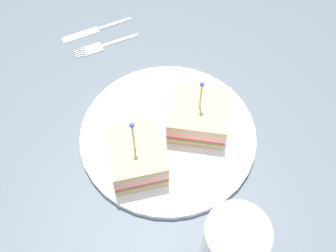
# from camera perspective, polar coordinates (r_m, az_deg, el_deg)

# --- Properties ---
(ground_plane) EXTENTS (0.91, 0.91, 0.02)m
(ground_plane) POSITION_cam_1_polar(r_m,az_deg,el_deg) (0.66, -0.00, -1.95)
(ground_plane) COLOR #4C5660
(plate) EXTENTS (0.27, 0.27, 0.01)m
(plate) POSITION_cam_1_polar(r_m,az_deg,el_deg) (0.64, -0.00, -1.23)
(plate) COLOR white
(plate) RESTS_ON ground_plane
(sandwich_half_front) EXTENTS (0.10, 0.09, 0.11)m
(sandwich_half_front) POSITION_cam_1_polar(r_m,az_deg,el_deg) (0.59, -4.46, -4.23)
(sandwich_half_front) COLOR tan
(sandwich_half_front) RESTS_ON plate
(sandwich_half_back) EXTENTS (0.10, 0.10, 0.10)m
(sandwich_half_back) POSITION_cam_1_polar(r_m,az_deg,el_deg) (0.63, 4.28, 1.52)
(sandwich_half_back) COLOR tan
(sandwich_half_back) RESTS_ON plate
(drink_glass) EXTENTS (0.08, 0.08, 0.11)m
(drink_glass) POSITION_cam_1_polar(r_m,az_deg,el_deg) (0.53, 8.81, -16.36)
(drink_glass) COLOR #B74C33
(drink_glass) RESTS_ON ground_plane
(fork) EXTENTS (0.06, 0.12, 0.00)m
(fork) POSITION_cam_1_polar(r_m,az_deg,el_deg) (0.77, -9.45, 10.83)
(fork) COLOR silver
(fork) RESTS_ON ground_plane
(knife) EXTENTS (0.06, 0.13, 0.00)m
(knife) POSITION_cam_1_polar(r_m,az_deg,el_deg) (0.81, -10.36, 12.92)
(knife) COLOR silver
(knife) RESTS_ON ground_plane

